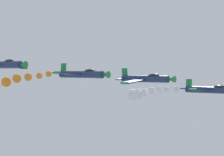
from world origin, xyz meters
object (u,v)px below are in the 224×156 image
airplane_left_inner (146,79)px  airplane_left_outer (3,65)px  airplane_right_inner (82,74)px  airplane_lead (211,90)px

airplane_left_inner → airplane_left_outer: (17.04, -14.60, 2.22)m
airplane_left_inner → airplane_left_outer: size_ratio=1.00×
airplane_right_inner → airplane_left_outer: size_ratio=1.00×
airplane_lead → airplane_left_inner: (9.63, -6.26, 1.91)m
airplane_lead → airplane_left_outer: airplane_left_outer is taller
airplane_left_inner → airplane_left_outer: bearing=-40.6°
airplane_right_inner → airplane_left_inner: bearing=142.7°
airplane_right_inner → airplane_lead: bearing=144.9°
airplane_lead → airplane_left_inner: 11.65m
airplane_left_outer → airplane_lead: bearing=142.0°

